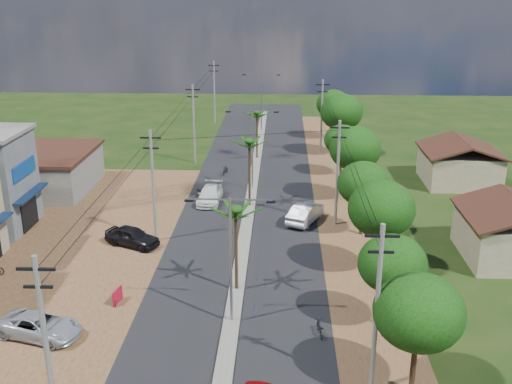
% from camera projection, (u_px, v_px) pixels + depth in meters
% --- Properties ---
extents(ground, '(160.00, 160.00, 0.00)m').
position_uv_depth(ground, '(232.00, 323.00, 36.02)').
color(ground, black).
rests_on(ground, ground).
extents(road, '(12.00, 110.00, 0.04)m').
position_uv_depth(road, '(246.00, 227.00, 50.18)').
color(road, black).
rests_on(road, ground).
extents(median, '(1.00, 90.00, 0.18)m').
position_uv_depth(median, '(248.00, 214.00, 52.99)').
color(median, '#605E56').
rests_on(median, ground).
extents(dirt_lot_west, '(18.00, 46.00, 0.04)m').
position_uv_depth(dirt_lot_west, '(38.00, 260.00, 44.19)').
color(dirt_lot_west, '#502E1B').
rests_on(dirt_lot_west, ground).
extents(dirt_shoulder_east, '(5.00, 90.00, 0.03)m').
position_uv_depth(dirt_shoulder_east, '(348.00, 229.00, 49.83)').
color(dirt_shoulder_east, '#502E1B').
rests_on(dirt_shoulder_east, ground).
extents(low_shed, '(10.40, 10.40, 3.95)m').
position_uv_depth(low_shed, '(39.00, 171.00, 58.91)').
color(low_shed, '#605E56').
rests_on(low_shed, ground).
extents(house_east_far, '(7.60, 7.50, 4.60)m').
position_uv_depth(house_east_far, '(460.00, 160.00, 60.81)').
color(house_east_far, gray).
rests_on(house_east_far, ground).
extents(tree_east_a, '(4.40, 4.40, 6.37)m').
position_uv_depth(tree_east_a, '(419.00, 312.00, 28.50)').
color(tree_east_a, black).
rests_on(tree_east_a, ground).
extents(tree_east_b, '(4.00, 4.00, 5.83)m').
position_uv_depth(tree_east_b, '(392.00, 264.00, 34.29)').
color(tree_east_b, black).
rests_on(tree_east_b, ground).
extents(tree_east_c, '(4.60, 4.60, 6.83)m').
position_uv_depth(tree_east_c, '(381.00, 209.00, 40.64)').
color(tree_east_c, black).
rests_on(tree_east_c, ground).
extents(tree_east_d, '(4.20, 4.20, 6.13)m').
position_uv_depth(tree_east_d, '(364.00, 184.00, 47.43)').
color(tree_east_d, black).
rests_on(tree_east_d, ground).
extents(tree_east_e, '(4.80, 4.80, 7.14)m').
position_uv_depth(tree_east_e, '(355.00, 149.00, 54.73)').
color(tree_east_e, black).
rests_on(tree_east_e, ground).
extents(tree_east_f, '(3.80, 3.80, 5.52)m').
position_uv_depth(tree_east_f, '(342.00, 140.00, 62.69)').
color(tree_east_f, black).
rests_on(tree_east_f, ground).
extents(tree_east_g, '(5.00, 5.00, 7.38)m').
position_uv_depth(tree_east_g, '(342.00, 112.00, 69.78)').
color(tree_east_g, black).
rests_on(tree_east_g, ground).
extents(tree_east_h, '(4.40, 4.40, 6.52)m').
position_uv_depth(tree_east_h, '(333.00, 104.00, 77.54)').
color(tree_east_h, black).
rests_on(tree_east_h, ground).
extents(palm_median_near, '(2.00, 2.00, 6.15)m').
position_uv_depth(palm_median_near, '(236.00, 213.00, 37.99)').
color(palm_median_near, black).
rests_on(palm_median_near, ground).
extents(palm_median_mid, '(2.00, 2.00, 6.55)m').
position_uv_depth(palm_median_mid, '(249.00, 144.00, 52.98)').
color(palm_median_mid, black).
rests_on(palm_median_mid, ground).
extents(palm_median_far, '(2.00, 2.00, 5.85)m').
position_uv_depth(palm_median_far, '(257.00, 115.00, 68.29)').
color(palm_median_far, black).
rests_on(palm_median_far, ground).
extents(streetlight_near, '(5.10, 0.18, 8.00)m').
position_uv_depth(streetlight_near, '(231.00, 250.00, 34.46)').
color(streetlight_near, gray).
rests_on(streetlight_near, ground).
extents(streetlight_mid, '(5.10, 0.18, 8.00)m').
position_uv_depth(streetlight_mid, '(252.00, 143.00, 58.06)').
color(streetlight_mid, gray).
rests_on(streetlight_mid, ground).
extents(streetlight_far, '(5.10, 0.18, 8.00)m').
position_uv_depth(streetlight_far, '(261.00, 97.00, 81.66)').
color(streetlight_far, gray).
rests_on(streetlight_far, ground).
extents(utility_pole_w_a, '(1.60, 0.24, 9.00)m').
position_uv_depth(utility_pole_w_a, '(46.00, 347.00, 25.32)').
color(utility_pole_w_a, '#605E56').
rests_on(utility_pole_w_a, ground).
extents(utility_pole_w_b, '(1.60, 0.24, 9.00)m').
position_uv_depth(utility_pole_w_b, '(153.00, 184.00, 46.09)').
color(utility_pole_w_b, '#605E56').
rests_on(utility_pole_w_b, ground).
extents(utility_pole_w_c, '(1.60, 0.24, 9.00)m').
position_uv_depth(utility_pole_w_c, '(194.00, 122.00, 66.86)').
color(utility_pole_w_c, '#605E56').
rests_on(utility_pole_w_c, ground).
extents(utility_pole_w_d, '(1.60, 0.24, 9.00)m').
position_uv_depth(utility_pole_w_d, '(214.00, 91.00, 86.68)').
color(utility_pole_w_d, '#605E56').
rests_on(utility_pole_w_d, ground).
extents(utility_pole_e_a, '(1.60, 0.24, 9.00)m').
position_uv_depth(utility_pole_e_a, '(377.00, 306.00, 28.49)').
color(utility_pole_e_a, '#605E56').
rests_on(utility_pole_e_a, ground).
extents(utility_pole_e_b, '(1.60, 0.24, 9.00)m').
position_uv_depth(utility_pole_e_b, '(338.00, 171.00, 49.26)').
color(utility_pole_e_b, '#605E56').
rests_on(utility_pole_e_b, ground).
extents(utility_pole_e_c, '(1.60, 0.24, 9.00)m').
position_uv_depth(utility_pole_e_c, '(322.00, 116.00, 70.03)').
color(utility_pole_e_c, '#605E56').
rests_on(utility_pole_e_c, ground).
extents(car_silver_mid, '(3.60, 5.21, 1.63)m').
position_uv_depth(car_silver_mid, '(306.00, 213.00, 51.10)').
color(car_silver_mid, '#A5A8AD').
rests_on(car_silver_mid, ground).
extents(car_white_far, '(2.23, 5.04, 1.44)m').
position_uv_depth(car_white_far, '(210.00, 195.00, 55.81)').
color(car_white_far, silver).
rests_on(car_white_far, ground).
extents(car_parked_silver, '(5.37, 3.52, 1.37)m').
position_uv_depth(car_parked_silver, '(40.00, 327.00, 34.35)').
color(car_parked_silver, '#A5A8AD').
rests_on(car_parked_silver, ground).
extents(car_parked_dark, '(4.79, 3.44, 1.52)m').
position_uv_depth(car_parked_dark, '(132.00, 237.00, 46.41)').
color(car_parked_dark, black).
rests_on(car_parked_dark, ground).
extents(moto_rider_east, '(0.74, 1.61, 0.82)m').
position_uv_depth(moto_rider_east, '(320.00, 329.00, 34.63)').
color(moto_rider_east, black).
rests_on(moto_rider_east, ground).
extents(moto_rider_west_a, '(1.02, 1.78, 0.88)m').
position_uv_depth(moto_rider_west_a, '(213.00, 199.00, 55.68)').
color(moto_rider_west_a, black).
rests_on(moto_rider_west_a, ground).
extents(moto_rider_west_b, '(0.83, 1.70, 0.98)m').
position_uv_depth(moto_rider_west_b, '(225.00, 170.00, 64.04)').
color(moto_rider_west_b, black).
rests_on(moto_rider_west_b, ground).
extents(roadside_sign, '(0.34, 1.23, 1.03)m').
position_uv_depth(roadside_sign, '(118.00, 296.00, 38.05)').
color(roadside_sign, maroon).
rests_on(roadside_sign, ground).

